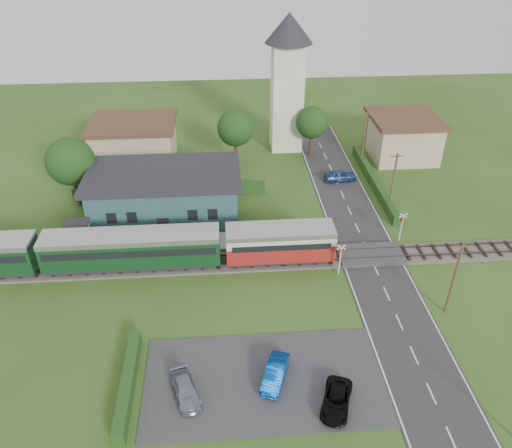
{
  "coord_description": "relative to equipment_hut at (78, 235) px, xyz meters",
  "views": [
    {
      "loc": [
        -3.84,
        -35.65,
        28.74
      ],
      "look_at": [
        -0.86,
        4.0,
        2.97
      ],
      "focal_mm": 35.0,
      "sensor_mm": 36.0,
      "label": 1
    }
  ],
  "objects": [
    {
      "name": "crossing_deck",
      "position": [
        28.0,
        -3.2,
        -1.52
      ],
      "size": [
        6.2,
        3.4,
        0.45
      ],
      "primitive_type": "cube",
      "color": "#333335",
      "rests_on": "ground"
    },
    {
      "name": "church_tower",
      "position": [
        23.0,
        22.8,
        8.48
      ],
      "size": [
        6.0,
        6.0,
        17.6
      ],
      "color": "beige",
      "rests_on": "ground"
    },
    {
      "name": "platform",
      "position": [
        8.0,
        0.0,
        -1.52
      ],
      "size": [
        30.0,
        3.0,
        0.45
      ],
      "primitive_type": "cube",
      "color": "gray",
      "rests_on": "ground"
    },
    {
      "name": "equipment_hut",
      "position": [
        0.0,
        0.0,
        0.0
      ],
      "size": [
        2.3,
        2.3,
        2.55
      ],
      "color": "beige",
      "rests_on": "platform"
    },
    {
      "name": "house_east",
      "position": [
        38.0,
        18.8,
        1.05
      ],
      "size": [
        8.8,
        8.8,
        5.5
      ],
      "color": "tan",
      "rests_on": "ground"
    },
    {
      "name": "streetlamp_west",
      "position": [
        -4.0,
        14.8,
        1.29
      ],
      "size": [
        0.3,
        0.3,
        5.15
      ],
      "color": "#3F3F47",
      "rests_on": "ground"
    },
    {
      "name": "car_park_blue",
      "position": [
        17.3,
        -17.19,
        -1.04
      ],
      "size": [
        2.52,
        4.02,
        1.25
      ],
      "primitive_type": "imported",
      "rotation": [
        0.0,
        0.0,
        -0.34
      ],
      "color": "#003D98",
      "rests_on": "car_park"
    },
    {
      "name": "hedge_station",
      "position": [
        8.0,
        10.3,
        -1.1
      ],
      "size": [
        22.0,
        0.8,
        1.3
      ],
      "primitive_type": "cube",
      "color": "#193814",
      "rests_on": "ground"
    },
    {
      "name": "station_building",
      "position": [
        8.0,
        5.79,
        0.95
      ],
      "size": [
        16.0,
        9.0,
        5.3
      ],
      "color": "#214749",
      "rests_on": "ground"
    },
    {
      "name": "utility_pole_c",
      "position": [
        32.2,
        4.8,
        1.88
      ],
      "size": [
        1.4,
        0.22,
        7.0
      ],
      "color": "#473321",
      "rests_on": "ground"
    },
    {
      "name": "tree_b",
      "position": [
        16.0,
        17.8,
        3.27
      ],
      "size": [
        4.6,
        4.6,
        7.34
      ],
      "color": "#332316",
      "rests_on": "ground"
    },
    {
      "name": "pedestrian_near",
      "position": [
        15.52,
        -0.6,
        -0.35
      ],
      "size": [
        0.8,
        0.65,
        1.89
      ],
      "primitive_type": "imported",
      "rotation": [
        0.0,
        0.0,
        2.82
      ],
      "color": "gray",
      "rests_on": "platform"
    },
    {
      "name": "crossing_signal_far",
      "position": [
        31.6,
        -0.81,
        0.39
      ],
      "size": [
        0.84,
        0.28,
        3.28
      ],
      "color": "silver",
      "rests_on": "ground"
    },
    {
      "name": "car_park_dark",
      "position": [
        21.16,
        -19.7,
        -1.13
      ],
      "size": [
        3.02,
        4.26,
        1.08
      ],
      "primitive_type": "imported",
      "rotation": [
        0.0,
        0.0,
        -0.35
      ],
      "color": "black",
      "rests_on": "car_park"
    },
    {
      "name": "house_west",
      "position": [
        3.0,
        19.8,
        1.04
      ],
      "size": [
        10.8,
        8.8,
        5.5
      ],
      "color": "tan",
      "rests_on": "ground"
    },
    {
      "name": "tree_c",
      "position": [
        26.0,
        19.8,
        2.91
      ],
      "size": [
        4.2,
        4.2,
        6.78
      ],
      "color": "#332316",
      "rests_on": "ground"
    },
    {
      "name": "utility_pole_d",
      "position": [
        32.2,
        16.8,
        1.88
      ],
      "size": [
        1.4,
        0.22,
        7.0
      ],
      "color": "#473321",
      "rests_on": "ground"
    },
    {
      "name": "car_on_road",
      "position": [
        28.46,
        12.35,
        -1.03
      ],
      "size": [
        4.09,
        2.03,
        1.34
      ],
      "primitive_type": "imported",
      "rotation": [
        0.0,
        0.0,
        1.69
      ],
      "color": "navy",
      "rests_on": "road"
    },
    {
      "name": "utility_pole_b",
      "position": [
        32.2,
        -11.2,
        1.88
      ],
      "size": [
        1.4,
        0.22,
        7.0
      ],
      "color": "#473321",
      "rests_on": "ground"
    },
    {
      "name": "streetlamp_east",
      "position": [
        34.0,
        21.8,
        1.29
      ],
      "size": [
        0.3,
        0.3,
        5.15
      ],
      "color": "#3F3F47",
      "rests_on": "ground"
    },
    {
      "name": "car_park_silver",
      "position": [
        11.02,
        -18.08,
        -1.13
      ],
      "size": [
        2.58,
        4.02,
        1.08
      ],
      "primitive_type": "imported",
      "rotation": [
        0.0,
        0.0,
        0.31
      ],
      "color": "gray",
      "rests_on": "car_park"
    },
    {
      "name": "tree_a",
      "position": [
        -2.0,
        8.8,
        3.63
      ],
      "size": [
        5.2,
        5.2,
        8.0
      ],
      "color": "#332316",
      "rests_on": "ground"
    },
    {
      "name": "ground",
      "position": [
        18.0,
        -5.2,
        -1.75
      ],
      "size": [
        120.0,
        120.0,
        0.0
      ],
      "primitive_type": "plane",
      "color": "#2D4C19"
    },
    {
      "name": "hedge_roadside",
      "position": [
        32.2,
        10.8,
        -1.15
      ],
      "size": [
        0.8,
        18.0,
        1.2
      ],
      "primitive_type": "cube",
      "color": "#193814",
      "rests_on": "ground"
    },
    {
      "name": "road",
      "position": [
        28.0,
        -5.2,
        -1.72
      ],
      "size": [
        6.0,
        70.0,
        0.05
      ],
      "primitive_type": "cube",
      "color": "#28282B",
      "rests_on": "ground"
    },
    {
      "name": "railway_track",
      "position": [
        18.0,
        -3.2,
        -1.64
      ],
      "size": [
        76.0,
        3.2,
        0.49
      ],
      "color": "#4C443D",
      "rests_on": "ground"
    },
    {
      "name": "car_park",
      "position": [
        16.5,
        -17.2,
        -1.71
      ],
      "size": [
        17.0,
        9.0,
        0.08
      ],
      "primitive_type": "cube",
      "color": "#333335",
      "rests_on": "ground"
    },
    {
      "name": "hedge_carpark",
      "position": [
        7.0,
        -17.2,
        -1.15
      ],
      "size": [
        0.8,
        9.0,
        1.2
      ],
      "primitive_type": "cube",
      "color": "#193814",
      "rests_on": "ground"
    },
    {
      "name": "crossing_signal_near",
      "position": [
        24.4,
        -5.61,
        0.39
      ],
      "size": [
        0.84,
        0.28,
        3.28
      ],
      "color": "silver",
      "rests_on": "ground"
    },
    {
      "name": "train",
      "position": [
        2.44,
        -3.2,
        0.43
      ],
      "size": [
        43.2,
        2.9,
        3.4
      ],
      "color": "#232328",
      "rests_on": "ground"
    },
    {
      "name": "pedestrian_far",
      "position": [
        1.3,
        -0.79,
        -0.4
      ],
      "size": [
        0.9,
        1.02,
        1.79
      ],
      "primitive_type": "imported",
      "rotation": [
        0.0,
        0.0,
        1.28
      ],
      "color": "gray",
      "rests_on": "platform"
    }
  ]
}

